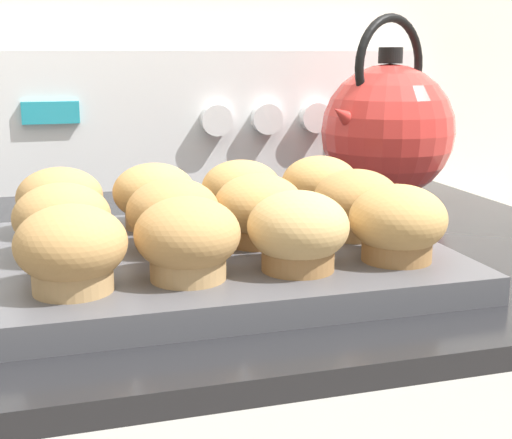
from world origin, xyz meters
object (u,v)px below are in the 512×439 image
(muffin_r0_c0, at_px, (71,249))
(muffin_r1_c2, at_px, (263,210))
(muffin_r0_c2, at_px, (298,232))
(muffin_r1_c0, at_px, (62,222))
(muffin_r1_c3, at_px, (356,204))
(tea_kettle, at_px, (387,129))
(muffin_r2_c1, at_px, (154,196))
(muffin_r2_c0, at_px, (60,201))
(muffin_r0_c3, at_px, (398,224))
(muffin_r0_c1, at_px, (188,239))
(muffin_r1_c1, at_px, (173,216))
(muffin_r2_c2, at_px, (241,192))
(muffin_r2_c3, at_px, (320,187))
(muffin_pan, at_px, (219,259))

(muffin_r0_c0, height_order, muffin_r1_c2, same)
(muffin_r0_c0, bearing_deg, muffin_r0_c2, 1.14)
(muffin_r1_c0, bearing_deg, muffin_r1_c3, -0.66)
(muffin_r1_c2, relative_size, tea_kettle, 0.33)
(muffin_r1_c0, xyz_separation_m, muffin_r2_c1, (0.09, 0.09, 0.00))
(muffin_r2_c0, xyz_separation_m, tea_kettle, (0.41, 0.17, 0.04))
(muffin_r0_c3, xyz_separation_m, tea_kettle, (0.16, 0.34, 0.04))
(muffin_r0_c1, distance_m, muffin_r1_c2, 0.11)
(muffin_r0_c0, relative_size, muffin_r1_c2, 1.00)
(muffin_r2_c1, xyz_separation_m, tea_kettle, (0.33, 0.17, 0.04))
(muffin_r1_c0, bearing_deg, muffin_r2_c1, 44.62)
(muffin_r0_c3, relative_size, muffin_r1_c0, 1.00)
(muffin_r0_c3, relative_size, muffin_r1_c1, 1.00)
(muffin_r0_c1, distance_m, muffin_r1_c0, 0.12)
(muffin_r1_c1, height_order, muffin_r1_c2, same)
(muffin_r2_c2, xyz_separation_m, muffin_r2_c3, (0.08, 0.00, 0.00))
(muffin_r1_c3, bearing_deg, muffin_r1_c0, 179.34)
(muffin_r0_c1, distance_m, muffin_r2_c0, 0.19)
(muffin_r2_c2, bearing_deg, muffin_r1_c2, -92.60)
(muffin_r1_c3, bearing_deg, muffin_r2_c3, 90.12)
(muffin_pan, distance_m, muffin_r2_c1, 0.10)
(muffin_r1_c1, height_order, muffin_r2_c2, same)
(muffin_r1_c1, height_order, muffin_r2_c1, same)
(muffin_pan, height_order, muffin_r0_c1, muffin_r0_c1)
(muffin_r1_c1, relative_size, muffin_r1_c3, 1.00)
(muffin_r0_c1, distance_m, muffin_r0_c3, 0.17)
(muffin_r2_c3, xyz_separation_m, tea_kettle, (0.16, 0.17, 0.04))
(muffin_pan, height_order, muffin_r2_c3, muffin_r2_c3)
(muffin_r0_c3, height_order, muffin_r1_c1, same)
(muffin_r2_c1, bearing_deg, muffin_r0_c3, -44.72)
(muffin_r1_c0, bearing_deg, tea_kettle, 31.86)
(muffin_r1_c1, bearing_deg, tea_kettle, 38.69)
(muffin_pan, xyz_separation_m, muffin_r1_c0, (-0.13, 0.00, 0.04))
(muffin_r0_c2, xyz_separation_m, muffin_r2_c1, (-0.08, 0.17, 0.00))
(muffin_r1_c2, distance_m, tea_kettle, 0.36)
(muffin_r0_c2, distance_m, muffin_r0_c3, 0.08)
(muffin_r0_c2, xyz_separation_m, muffin_r1_c1, (-0.08, 0.08, 0.00))
(muffin_pan, relative_size, muffin_r2_c3, 4.83)
(muffin_r1_c1, distance_m, muffin_r2_c2, 0.12)
(muffin_r1_c3, bearing_deg, muffin_r2_c0, 161.05)
(muffin_r1_c3, distance_m, muffin_r2_c0, 0.27)
(muffin_r1_c3, height_order, muffin_r2_c0, same)
(muffin_r1_c1, height_order, tea_kettle, tea_kettle)
(muffin_r0_c1, distance_m, muffin_r0_c2, 0.08)
(muffin_r2_c0, distance_m, muffin_r2_c2, 0.17)
(muffin_r1_c3, bearing_deg, muffin_r2_c1, 152.32)
(muffin_r1_c2, xyz_separation_m, muffin_r2_c1, (-0.08, 0.09, 0.00))
(muffin_r0_c3, bearing_deg, muffin_r1_c2, 137.64)
(muffin_r1_c0, xyz_separation_m, muffin_r2_c3, (0.25, 0.09, 0.00))
(muffin_r0_c2, distance_m, muffin_r1_c0, 0.19)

